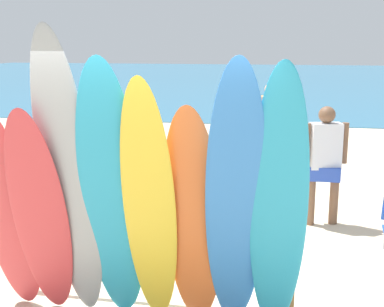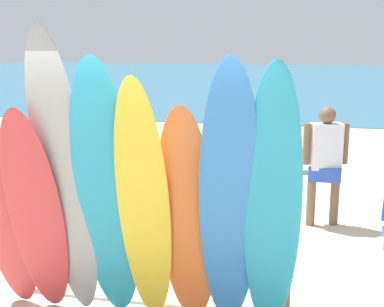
{
  "view_description": "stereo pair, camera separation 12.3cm",
  "coord_description": "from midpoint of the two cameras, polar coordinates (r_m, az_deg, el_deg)",
  "views": [
    {
      "loc": [
        1.27,
        -4.71,
        2.59
      ],
      "look_at": [
        0.0,
        2.29,
        1.02
      ],
      "focal_mm": 48.55,
      "sensor_mm": 36.0,
      "label": 1
    },
    {
      "loc": [
        1.39,
        -4.68,
        2.59
      ],
      "look_at": [
        0.0,
        2.29,
        1.02
      ],
      "focal_mm": 48.55,
      "sensor_mm": 36.0,
      "label": 2
    }
  ],
  "objects": [
    {
      "name": "beachgoer_midbeach",
      "position": [
        10.55,
        8.18,
        3.64
      ],
      "size": [
        0.45,
        0.57,
        1.74
      ],
      "rotation": [
        0.0,
        0.0,
        1.01
      ],
      "color": "tan",
      "rests_on": "ground"
    },
    {
      "name": "ground",
      "position": [
        18.92,
        6.19,
        4.46
      ],
      "size": [
        60.0,
        60.0,
        0.0
      ],
      "primitive_type": "plane",
      "color": "beige"
    },
    {
      "name": "surfboard_rack",
      "position": [
        5.29,
        -5.2,
        -10.39
      ],
      "size": [
        2.9,
        0.07,
        0.69
      ],
      "color": "brown",
      "rests_on": "ground"
    },
    {
      "name": "surfboard_red_1",
      "position": [
        4.92,
        -17.04,
        -6.62
      ],
      "size": [
        0.55,
        0.61,
        2.06
      ],
      "primitive_type": "ellipsoid",
      "rotation": [
        0.26,
        0.0,
        0.02
      ],
      "color": "#D13D42",
      "rests_on": "ground"
    },
    {
      "name": "surfboard_red_0",
      "position": [
        5.16,
        -20.25,
        -6.11
      ],
      "size": [
        0.62,
        0.54,
        2.03
      ],
      "primitive_type": "ellipsoid",
      "rotation": [
        0.21,
        0.0,
        -0.09
      ],
      "color": "#D13D42",
      "rests_on": "ground"
    },
    {
      "name": "surfboard_grey_2",
      "position": [
        4.69,
        -14.11,
        -3.06
      ],
      "size": [
        0.57,
        0.69,
        2.73
      ],
      "primitive_type": "ellipsoid",
      "rotation": [
        0.21,
        0.0,
        -0.07
      ],
      "color": "#999EA3",
      "rests_on": "ground"
    },
    {
      "name": "beachgoer_near_rack",
      "position": [
        11.0,
        4.13,
        3.46
      ],
      "size": [
        0.57,
        0.29,
        1.54
      ],
      "rotation": [
        0.0,
        0.0,
        2.88
      ],
      "color": "brown",
      "rests_on": "ground"
    },
    {
      "name": "beachgoer_photographing",
      "position": [
        7.46,
        13.91,
        -0.43
      ],
      "size": [
        0.62,
        0.32,
        1.7
      ],
      "rotation": [
        0.0,
        0.0,
        3.4
      ],
      "color": "brown",
      "rests_on": "ground"
    },
    {
      "name": "surfboard_blue_6",
      "position": [
        4.31,
        4.0,
        -5.75
      ],
      "size": [
        0.59,
        0.85,
        2.49
      ],
      "primitive_type": "ellipsoid",
      "rotation": [
        0.29,
        0.0,
        0.1
      ],
      "color": "#337AD1",
      "rests_on": "ground"
    },
    {
      "name": "surfboard_orange_5",
      "position": [
        4.53,
        -0.67,
        -7.44
      ],
      "size": [
        0.55,
        0.54,
        2.1
      ],
      "primitive_type": "ellipsoid",
      "rotation": [
        0.21,
        0.0,
        -0.05
      ],
      "color": "orange",
      "rests_on": "ground"
    },
    {
      "name": "surfboard_teal_3",
      "position": [
        4.59,
        -9.54,
        -4.79
      ],
      "size": [
        0.6,
        0.68,
        2.48
      ],
      "primitive_type": "ellipsoid",
      "rotation": [
        0.24,
        0.0,
        0.05
      ],
      "color": "#289EC6",
      "rests_on": "ground"
    },
    {
      "name": "ocean_water",
      "position": [
        36.05,
        8.25,
        8.16
      ],
      "size": [
        60.0,
        40.0,
        0.02
      ],
      "primitive_type": "cube",
      "color": "teal",
      "rests_on": "ground"
    },
    {
      "name": "surfboard_teal_7",
      "position": [
        4.3,
        8.66,
        -6.11
      ],
      "size": [
        0.5,
        0.7,
        2.46
      ],
      "primitive_type": "ellipsoid",
      "rotation": [
        0.24,
        0.0,
        0.04
      ],
      "color": "#289EC6",
      "rests_on": "ground"
    },
    {
      "name": "surfboard_yellow_4",
      "position": [
        4.5,
        -5.47,
        -6.04
      ],
      "size": [
        0.47,
        0.65,
        2.33
      ],
      "primitive_type": "ellipsoid",
      "rotation": [
        0.24,
        0.0,
        -0.0
      ],
      "color": "yellow",
      "rests_on": "ground"
    }
  ]
}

